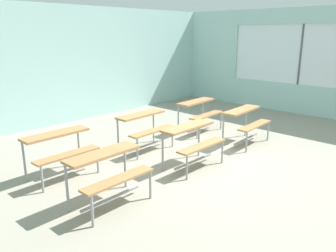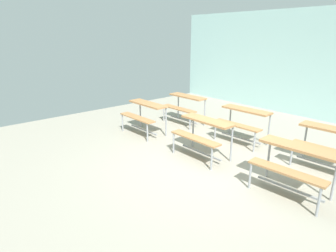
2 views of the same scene
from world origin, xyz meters
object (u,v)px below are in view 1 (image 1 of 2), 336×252
at_px(desk_bench_r1c0, 60,145).
at_px(desk_bench_r1c2, 200,109).
at_px(desk_bench_r0c2, 246,118).
at_px(desk_bench_r1c1, 145,123).
at_px(desk_bench_r0c1, 193,136).
at_px(desk_bench_r0c0, 108,167).

relative_size(desk_bench_r1c0, desk_bench_r1c2, 0.98).
height_order(desk_bench_r0c2, desk_bench_r1c0, same).
height_order(desk_bench_r1c1, desk_bench_r1c2, same).
height_order(desk_bench_r0c1, desk_bench_r0c2, same).
bearing_deg(desk_bench_r0c2, desk_bench_r1c1, 141.50).
bearing_deg(desk_bench_r0c2, desk_bench_r0c0, 177.59).
relative_size(desk_bench_r0c2, desk_bench_r1c2, 1.00).
bearing_deg(desk_bench_r1c2, desk_bench_r1c1, 177.63).
xyz_separation_m(desk_bench_r0c2, desk_bench_r1c1, (-1.76, 1.26, 0.00)).
bearing_deg(desk_bench_r1c0, desk_bench_r1c1, -1.64).
relative_size(desk_bench_r0c1, desk_bench_r1c0, 0.99).
xyz_separation_m(desk_bench_r0c2, desk_bench_r1c0, (-3.62, 1.28, 0.00)).
distance_m(desk_bench_r0c0, desk_bench_r0c2, 3.63).
bearing_deg(desk_bench_r1c1, desk_bench_r1c0, 177.70).
relative_size(desk_bench_r0c2, desk_bench_r1c1, 1.01).
xyz_separation_m(desk_bench_r1c0, desk_bench_r1c1, (1.86, -0.02, 0.00)).
bearing_deg(desk_bench_r0c1, desk_bench_r1c2, 35.06).
distance_m(desk_bench_r0c1, desk_bench_r1c2, 2.21).
distance_m(desk_bench_r0c0, desk_bench_r1c1, 2.27).
bearing_deg(desk_bench_r1c1, desk_bench_r0c1, -92.57).
bearing_deg(desk_bench_r0c1, desk_bench_r0c0, -178.90).
bearing_deg(desk_bench_r1c2, desk_bench_r0c2, -93.70).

